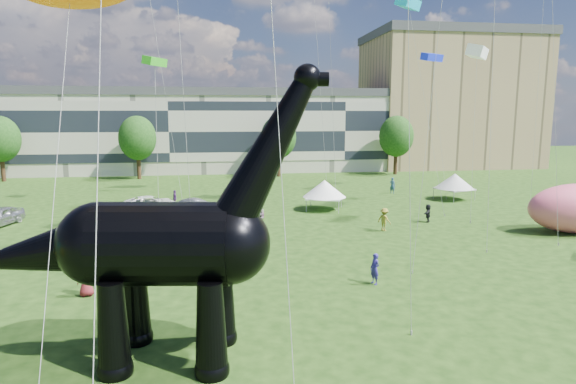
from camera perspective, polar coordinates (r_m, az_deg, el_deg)
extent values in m
plane|color=#16330C|center=(19.47, -5.61, -18.80)|extent=(220.00, 220.00, 0.00)
cube|color=beige|center=(79.58, -13.53, 6.72)|extent=(78.00, 11.00, 12.00)
cube|color=tan|center=(91.70, 18.46, 9.93)|extent=(28.00, 18.00, 22.00)
cylinder|color=#382314|center=(76.45, -30.70, 2.28)|extent=(0.56, 0.56, 3.20)
ellipsoid|color=#14380F|center=(76.13, -30.99, 5.80)|extent=(5.20, 5.20, 6.24)
cylinder|color=#382314|center=(71.49, -17.25, 2.76)|extent=(0.56, 0.56, 3.20)
ellipsoid|color=#14380F|center=(71.15, -17.43, 6.54)|extent=(5.20, 5.20, 6.24)
cylinder|color=#382314|center=(71.11, -1.11, 3.14)|extent=(0.56, 0.56, 3.20)
ellipsoid|color=#14380F|center=(70.77, -1.13, 6.95)|extent=(5.20, 5.20, 6.24)
cylinder|color=#382314|center=(75.44, 12.61, 3.27)|extent=(0.56, 0.56, 3.20)
ellipsoid|color=#14380F|center=(75.12, 12.73, 6.86)|extent=(5.20, 5.20, 6.24)
cone|color=black|center=(18.48, -20.03, -15.03)|extent=(1.34, 1.34, 3.42)
sphere|color=black|center=(19.14, -19.77, -19.15)|extent=(1.26, 1.26, 1.26)
cone|color=black|center=(20.67, -17.61, -12.26)|extent=(1.34, 1.34, 3.42)
sphere|color=black|center=(21.26, -17.41, -16.05)|extent=(1.26, 1.26, 1.26)
cone|color=black|center=(17.65, -9.12, -15.76)|extent=(1.34, 1.34, 3.42)
sphere|color=black|center=(18.33, -8.99, -20.04)|extent=(1.26, 1.26, 1.26)
cone|color=black|center=(19.92, -7.95, -12.73)|extent=(1.34, 1.34, 3.42)
sphere|color=black|center=(20.53, -7.85, -16.64)|extent=(1.26, 1.26, 1.26)
cylinder|color=black|center=(18.24, -14.41, -5.94)|extent=(5.19, 3.74, 3.08)
sphere|color=black|center=(18.98, -21.47, -5.71)|extent=(3.08, 3.08, 3.08)
sphere|color=black|center=(17.79, -6.88, -6.09)|extent=(2.97, 2.97, 2.97)
cone|color=black|center=(17.10, -2.44, 4.60)|extent=(4.50, 2.31, 6.04)
sphere|color=black|center=(17.09, 2.30, 13.39)|extent=(0.96, 0.96, 0.96)
cylinder|color=black|center=(17.10, 3.48, 13.19)|extent=(0.86, 0.61, 0.50)
cone|color=black|center=(20.05, -27.71, -6.48)|extent=(6.32, 3.24, 3.35)
imported|color=slate|center=(43.82, -10.49, -1.86)|extent=(5.29, 3.48, 1.65)
imported|color=white|center=(47.70, -15.94, -1.30)|extent=(5.47, 3.37, 1.42)
imported|color=#595960|center=(44.18, -4.47, -1.75)|extent=(2.18, 5.15, 1.48)
cube|color=white|center=(46.43, 4.33, -0.64)|extent=(4.14, 4.14, 0.13)
cone|color=white|center=(46.29, 4.34, 0.42)|extent=(5.25, 5.25, 1.63)
cylinder|color=#999999|center=(45.25, 2.18, -1.65)|extent=(0.07, 0.07, 1.19)
cylinder|color=#999999|center=(44.91, 6.02, -1.78)|extent=(0.07, 0.07, 1.19)
cylinder|color=#999999|center=(48.21, 2.73, -0.98)|extent=(0.07, 0.07, 1.19)
cylinder|color=#999999|center=(47.89, 6.33, -1.10)|extent=(0.07, 0.07, 1.19)
cube|color=silver|center=(54.80, 19.10, 0.37)|extent=(4.03, 4.03, 0.13)
cone|color=silver|center=(54.68, 19.15, 1.25)|extent=(5.11, 5.11, 1.60)
cylinder|color=#999999|center=(52.80, 19.06, -0.60)|extent=(0.06, 0.06, 1.18)
cylinder|color=#999999|center=(54.93, 21.27, -0.36)|extent=(0.06, 0.06, 1.18)
cylinder|color=#999999|center=(54.92, 16.86, -0.12)|extent=(0.06, 0.06, 1.18)
cylinder|color=#999999|center=(56.98, 19.08, 0.09)|extent=(0.06, 0.06, 1.18)
imported|color=#62367B|center=(49.34, -13.26, -0.72)|extent=(0.70, 1.04, 1.64)
imported|color=maroon|center=(26.71, -22.82, -9.41)|extent=(0.97, 0.69, 1.85)
imported|color=black|center=(42.66, 16.25, -2.43)|extent=(1.20, 1.46, 1.57)
imported|color=olive|center=(38.74, 11.34, -3.21)|extent=(1.24, 1.34, 1.82)
imported|color=#305679|center=(57.18, 12.27, 0.78)|extent=(0.80, 0.80, 1.88)
imported|color=navy|center=(26.75, 10.25, -8.96)|extent=(0.61, 0.73, 1.71)
cube|color=white|center=(45.69, 21.50, 15.20)|extent=(2.97, 3.21, 1.19)
cube|color=#1527E4|center=(55.70, 16.68, 15.06)|extent=(2.69, 2.12, 0.96)
cube|color=green|center=(35.16, -15.52, 14.70)|extent=(1.64, 1.94, 0.69)
cube|color=#0DA3CD|center=(48.37, 14.04, 20.91)|extent=(3.03, 2.99, 1.18)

